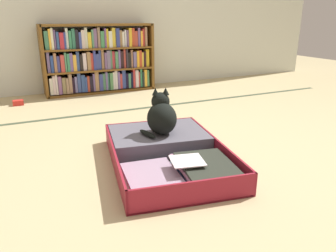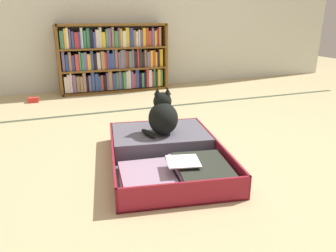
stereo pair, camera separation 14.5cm
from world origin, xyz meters
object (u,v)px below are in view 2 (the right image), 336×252
open_suitcase (166,151)px  black_cat (163,116)px  bookshelf (113,59)px  small_red_pouch (33,100)px

open_suitcase → black_cat: size_ratio=3.60×
bookshelf → small_red_pouch: bearing=-163.2°
bookshelf → small_red_pouch: 1.00m
black_cat → small_red_pouch: 1.87m
small_red_pouch → open_suitcase: bearing=-66.1°
bookshelf → black_cat: (-0.08, -1.94, -0.13)m
small_red_pouch → bookshelf: bearing=16.8°
open_suitcase → small_red_pouch: 1.96m
black_cat → open_suitcase: bearing=-101.7°
open_suitcase → black_cat: black_cat is taller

